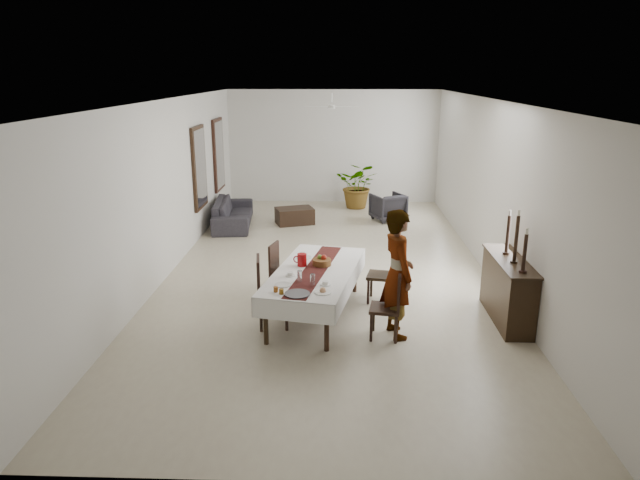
% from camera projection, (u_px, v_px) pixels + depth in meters
% --- Properties ---
extents(floor, '(6.00, 12.00, 0.00)m').
position_uv_depth(floor, '(328.00, 269.00, 11.06)').
color(floor, '#C0B699').
rests_on(floor, ground).
extents(ceiling, '(6.00, 12.00, 0.02)m').
position_uv_depth(ceiling, '(329.00, 99.00, 10.15)').
color(ceiling, white).
rests_on(ceiling, wall_back).
extents(wall_back, '(6.00, 0.02, 3.20)m').
position_uv_depth(wall_back, '(333.00, 147.00, 16.35)').
color(wall_back, silver).
rests_on(wall_back, floor).
extents(wall_front, '(6.00, 0.02, 3.20)m').
position_uv_depth(wall_front, '(314.00, 325.00, 4.86)').
color(wall_front, silver).
rests_on(wall_front, floor).
extents(wall_left, '(0.02, 12.00, 3.20)m').
position_uv_depth(wall_left, '(169.00, 187.00, 10.71)').
color(wall_left, silver).
rests_on(wall_left, floor).
extents(wall_right, '(0.02, 12.00, 3.20)m').
position_uv_depth(wall_right, '(491.00, 189.00, 10.50)').
color(wall_right, silver).
rests_on(wall_right, floor).
extents(dining_table_top, '(1.42, 2.51, 0.05)m').
position_uv_depth(dining_table_top, '(315.00, 272.00, 8.76)').
color(dining_table_top, black).
rests_on(dining_table_top, table_leg_fl).
extents(table_leg_fl, '(0.08, 0.08, 0.69)m').
position_uv_depth(table_leg_fl, '(266.00, 321.00, 7.91)').
color(table_leg_fl, black).
rests_on(table_leg_fl, floor).
extents(table_leg_fr, '(0.08, 0.08, 0.69)m').
position_uv_depth(table_leg_fr, '(327.00, 328.00, 7.72)').
color(table_leg_fr, black).
rests_on(table_leg_fr, floor).
extents(table_leg_bl, '(0.08, 0.08, 0.69)m').
position_uv_depth(table_leg_bl, '(306.00, 269.00, 10.01)').
color(table_leg_bl, black).
rests_on(table_leg_bl, floor).
extents(table_leg_br, '(0.08, 0.08, 0.69)m').
position_uv_depth(table_leg_br, '(355.00, 273.00, 9.82)').
color(table_leg_br, black).
rests_on(table_leg_br, floor).
extents(tablecloth_top, '(1.63, 2.72, 0.01)m').
position_uv_depth(tablecloth_top, '(315.00, 270.00, 8.75)').
color(tablecloth_top, white).
rests_on(tablecloth_top, dining_table_top).
extents(tablecloth_drape_left, '(0.50, 2.50, 0.30)m').
position_uv_depth(tablecloth_drape_left, '(279.00, 276.00, 8.92)').
color(tablecloth_drape_left, white).
rests_on(tablecloth_drape_left, dining_table_top).
extents(tablecloth_drape_right, '(0.50, 2.50, 0.30)m').
position_uv_depth(tablecloth_drape_right, '(352.00, 282.00, 8.67)').
color(tablecloth_drape_right, silver).
rests_on(tablecloth_drape_right, dining_table_top).
extents(tablecloth_drape_near, '(1.14, 0.23, 0.30)m').
position_uv_depth(tablecloth_drape_near, '(293.00, 311.00, 7.61)').
color(tablecloth_drape_near, white).
rests_on(tablecloth_drape_near, dining_table_top).
extents(tablecloth_drape_far, '(1.14, 0.23, 0.30)m').
position_uv_depth(tablecloth_drape_far, '(332.00, 254.00, 9.97)').
color(tablecloth_drape_far, silver).
rests_on(tablecloth_drape_far, dining_table_top).
extents(table_runner, '(0.81, 2.49, 0.00)m').
position_uv_depth(table_runner, '(315.00, 270.00, 8.75)').
color(table_runner, '#541B18').
rests_on(table_runner, tablecloth_top).
extents(red_pitcher, '(0.17, 0.17, 0.20)m').
position_uv_depth(red_pitcher, '(302.00, 260.00, 8.91)').
color(red_pitcher, '#970B0D').
rests_on(red_pitcher, tablecloth_top).
extents(pitcher_handle, '(0.12, 0.04, 0.12)m').
position_uv_depth(pitcher_handle, '(297.00, 259.00, 8.93)').
color(pitcher_handle, maroon).
rests_on(pitcher_handle, red_pitcher).
extents(wine_glass_near, '(0.07, 0.07, 0.17)m').
position_uv_depth(wine_glass_near, '(313.00, 280.00, 8.10)').
color(wine_glass_near, silver).
rests_on(wine_glass_near, tablecloth_top).
extents(wine_glass_mid, '(0.07, 0.07, 0.17)m').
position_uv_depth(wine_glass_mid, '(300.00, 276.00, 8.24)').
color(wine_glass_mid, white).
rests_on(wine_glass_mid, tablecloth_top).
extents(teacup_right, '(0.09, 0.09, 0.06)m').
position_uv_depth(teacup_right, '(325.00, 283.00, 8.12)').
color(teacup_right, white).
rests_on(teacup_right, saucer_right).
extents(saucer_right, '(0.15, 0.15, 0.01)m').
position_uv_depth(saucer_right, '(325.00, 285.00, 8.13)').
color(saucer_right, silver).
rests_on(saucer_right, tablecloth_top).
extents(teacup_left, '(0.09, 0.09, 0.06)m').
position_uv_depth(teacup_left, '(290.00, 274.00, 8.48)').
color(teacup_left, white).
rests_on(teacup_left, saucer_left).
extents(saucer_left, '(0.15, 0.15, 0.01)m').
position_uv_depth(saucer_left, '(290.00, 276.00, 8.49)').
color(saucer_left, silver).
rests_on(saucer_left, tablecloth_top).
extents(plate_near_right, '(0.24, 0.24, 0.01)m').
position_uv_depth(plate_near_right, '(323.00, 292.00, 7.85)').
color(plate_near_right, white).
rests_on(plate_near_right, tablecloth_top).
extents(bread_near_right, '(0.09, 0.09, 0.09)m').
position_uv_depth(bread_near_right, '(323.00, 290.00, 7.84)').
color(bread_near_right, tan).
rests_on(bread_near_right, plate_near_right).
extents(plate_near_left, '(0.24, 0.24, 0.01)m').
position_uv_depth(plate_near_left, '(283.00, 285.00, 8.12)').
color(plate_near_left, silver).
rests_on(plate_near_left, tablecloth_top).
extents(plate_far_left, '(0.24, 0.24, 0.01)m').
position_uv_depth(plate_far_left, '(304.00, 257.00, 9.32)').
color(plate_far_left, silver).
rests_on(plate_far_left, tablecloth_top).
extents(serving_tray, '(0.35, 0.35, 0.02)m').
position_uv_depth(serving_tray, '(297.00, 294.00, 7.78)').
color(serving_tray, '#39393D').
rests_on(serving_tray, tablecloth_top).
extents(jam_jar_a, '(0.06, 0.06, 0.07)m').
position_uv_depth(jam_jar_a, '(281.00, 292.00, 7.79)').
color(jam_jar_a, '#885713').
rests_on(jam_jar_a, tablecloth_top).
extents(jam_jar_b, '(0.06, 0.06, 0.07)m').
position_uv_depth(jam_jar_b, '(276.00, 289.00, 7.87)').
color(jam_jar_b, brown).
rests_on(jam_jar_b, tablecloth_top).
extents(fruit_basket, '(0.30, 0.30, 0.10)m').
position_uv_depth(fruit_basket, '(322.00, 262.00, 8.96)').
color(fruit_basket, brown).
rests_on(fruit_basket, tablecloth_top).
extents(fruit_red, '(0.09, 0.09, 0.09)m').
position_uv_depth(fruit_red, '(324.00, 257.00, 8.95)').
color(fruit_red, '#9D1D0F').
rests_on(fruit_red, fruit_basket).
extents(fruit_green, '(0.08, 0.08, 0.08)m').
position_uv_depth(fruit_green, '(320.00, 257.00, 8.97)').
color(fruit_green, '#527D25').
rests_on(fruit_green, fruit_basket).
extents(chair_right_near_seat, '(0.48, 0.48, 0.05)m').
position_uv_depth(chair_right_near_seat, '(385.00, 308.00, 8.10)').
color(chair_right_near_seat, black).
rests_on(chair_right_near_seat, chair_right_near_leg_fl).
extents(chair_right_near_leg_fl, '(0.05, 0.05, 0.42)m').
position_uv_depth(chair_right_near_leg_fl, '(396.00, 330.00, 7.97)').
color(chair_right_near_leg_fl, black).
rests_on(chair_right_near_leg_fl, floor).
extents(chair_right_near_leg_fr, '(0.05, 0.05, 0.42)m').
position_uv_depth(chair_right_near_leg_fr, '(397.00, 320.00, 8.30)').
color(chair_right_near_leg_fr, black).
rests_on(chair_right_near_leg_fr, floor).
extents(chair_right_near_leg_bl, '(0.05, 0.05, 0.42)m').
position_uv_depth(chair_right_near_leg_bl, '(371.00, 328.00, 8.03)').
color(chair_right_near_leg_bl, black).
rests_on(chair_right_near_leg_bl, floor).
extents(chair_right_near_leg_br, '(0.05, 0.05, 0.42)m').
position_uv_depth(chair_right_near_leg_br, '(373.00, 318.00, 8.36)').
color(chair_right_near_leg_br, black).
rests_on(chair_right_near_leg_br, floor).
extents(chair_right_near_back, '(0.10, 0.43, 0.54)m').
position_uv_depth(chair_right_near_back, '(399.00, 290.00, 7.98)').
color(chair_right_near_back, black).
rests_on(chair_right_near_back, chair_right_near_seat).
extents(chair_right_far_seat, '(0.51, 0.51, 0.05)m').
position_uv_depth(chair_right_far_seat, '(381.00, 276.00, 9.38)').
color(chair_right_far_seat, black).
rests_on(chair_right_far_seat, chair_right_far_leg_fl).
extents(chair_right_far_leg_fl, '(0.05, 0.05, 0.43)m').
position_uv_depth(chair_right_far_leg_fl, '(390.00, 294.00, 9.25)').
color(chair_right_far_leg_fl, black).
rests_on(chair_right_far_leg_fl, floor).
extents(chair_right_far_leg_fr, '(0.05, 0.05, 0.43)m').
position_uv_depth(chair_right_far_leg_fr, '(392.00, 286.00, 9.57)').
color(chair_right_far_leg_fr, black).
rests_on(chair_right_far_leg_fr, floor).
extents(chair_right_far_leg_bl, '(0.05, 0.05, 0.43)m').
position_uv_depth(chair_right_far_leg_bl, '(368.00, 292.00, 9.32)').
color(chair_right_far_leg_bl, black).
rests_on(chair_right_far_leg_bl, floor).
extents(chair_right_far_leg_br, '(0.05, 0.05, 0.43)m').
position_uv_depth(chair_right_far_leg_br, '(371.00, 285.00, 9.65)').
color(chair_right_far_leg_br, black).
rests_on(chair_right_far_leg_br, floor).
extents(chair_right_far_back, '(0.12, 0.43, 0.55)m').
position_uv_depth(chair_right_far_back, '(393.00, 260.00, 9.26)').
color(chair_right_far_back, black).
rests_on(chair_right_far_back, chair_right_far_seat).
extents(chair_left_near_seat, '(0.52, 0.52, 0.05)m').
position_uv_depth(chair_left_near_seat, '(273.00, 296.00, 8.45)').
color(chair_left_near_seat, black).
rests_on(chair_left_near_seat, chair_left_near_leg_fl).
extents(chair_left_near_leg_fl, '(0.05, 0.05, 0.45)m').
position_uv_depth(chair_left_near_leg_fl, '(261.00, 307.00, 8.69)').
color(chair_left_near_leg_fl, black).
rests_on(chair_left_near_leg_fl, floor).
extents(chair_left_near_leg_fr, '(0.05, 0.05, 0.45)m').
position_uv_depth(chair_left_near_leg_fr, '(261.00, 317.00, 8.33)').
color(chair_left_near_leg_fr, black).
rests_on(chair_left_near_leg_fr, floor).
extents(chair_left_near_leg_bl, '(0.05, 0.05, 0.45)m').
position_uv_depth(chair_left_near_leg_bl, '(286.00, 306.00, 8.72)').
color(chair_left_near_leg_bl, black).
rests_on(chair_left_near_leg_bl, floor).
extents(chair_left_near_leg_br, '(0.05, 0.05, 0.45)m').
position_uv_depth(chair_left_near_leg_br, '(287.00, 316.00, 8.36)').
color(chair_left_near_leg_br, black).
rests_on(chair_left_near_leg_br, floor).
extents(chair_left_near_back, '(0.10, 0.46, 0.58)m').
position_uv_depth(chair_left_near_back, '(258.00, 277.00, 8.34)').
color(chair_left_near_back, black).
rests_on(chair_left_near_back, chair_left_near_seat).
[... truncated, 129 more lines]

